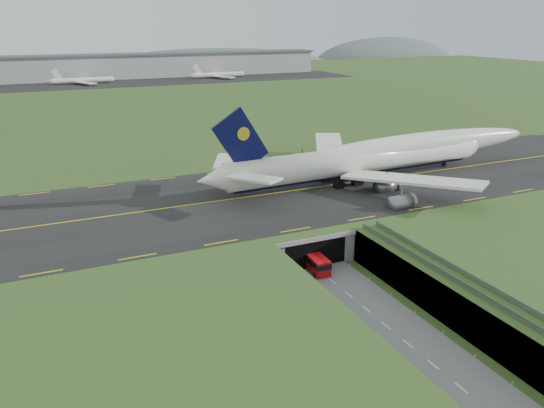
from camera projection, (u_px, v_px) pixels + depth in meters
name	position (u px, v px, depth m)	size (l,w,h in m)	color
ground	(339.00, 288.00, 87.02)	(900.00, 900.00, 0.00)	#325522
airfield_deck	(339.00, 271.00, 86.04)	(800.00, 800.00, 6.00)	gray
trench_road	(364.00, 308.00, 80.52)	(12.00, 75.00, 0.20)	slate
taxiway	(260.00, 196.00, 113.47)	(800.00, 44.00, 0.18)	black
tunnel_portal	(294.00, 234.00, 100.33)	(17.00, 22.30, 6.00)	gray
guideway	(481.00, 297.00, 73.10)	(3.00, 53.00, 7.05)	#A8A8A3
jumbo_jet	(382.00, 155.00, 125.37)	(93.23, 60.18, 19.92)	white
shuttle_tram	(315.00, 263.00, 92.27)	(3.08, 7.33, 2.95)	#BB0C0F
cargo_terminal	(97.00, 67.00, 340.39)	(320.00, 67.00, 15.60)	#B2B2B2
distant_hills	(155.00, 74.00, 483.86)	(700.00, 91.00, 60.00)	slate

